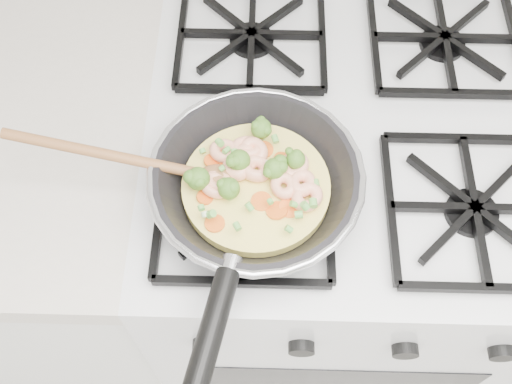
{
  "coord_description": "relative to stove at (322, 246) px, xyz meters",
  "views": [
    {
      "loc": [
        -0.13,
        1.18,
        1.6
      ],
      "look_at": [
        -0.14,
        1.56,
        0.93
      ],
      "focal_mm": 41.76,
      "sensor_mm": 36.0,
      "label": 1
    }
  ],
  "objects": [
    {
      "name": "stove",
      "position": [
        0.0,
        0.0,
        0.0
      ],
      "size": [
        0.6,
        0.6,
        0.92
      ],
      "color": "white",
      "rests_on": "ground"
    },
    {
      "name": "skillet",
      "position": [
        -0.14,
        -0.14,
        0.49
      ],
      "size": [
        0.45,
        0.44,
        0.09
      ],
      "rotation": [
        0.0,
        0.0,
        0.32
      ],
      "color": "black",
      "rests_on": "stove"
    }
  ]
}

